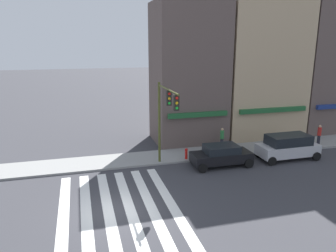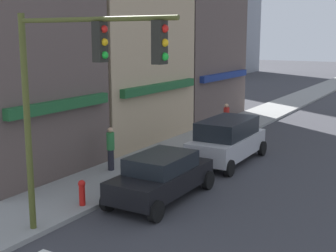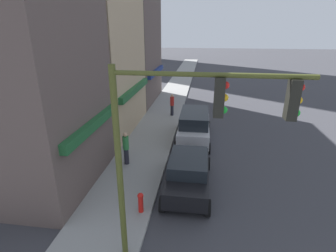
% 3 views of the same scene
% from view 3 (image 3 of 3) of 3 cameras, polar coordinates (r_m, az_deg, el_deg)
% --- Properties ---
extents(storefront_row, '(22.03, 5.30, 15.40)m').
position_cam_3_polar(storefront_row, '(20.01, -14.37, 20.15)').
color(storefront_row, brown).
rests_on(storefront_row, ground_plane).
extents(traffic_signal, '(0.32, 4.80, 6.11)m').
position_cam_3_polar(traffic_signal, '(6.64, 3.26, -1.49)').
color(traffic_signal, '#474C1E').
rests_on(traffic_signal, ground_plane).
extents(sedan_black, '(4.41, 2.02, 1.59)m').
position_cam_3_polar(sedan_black, '(12.04, 4.44, -9.88)').
color(sedan_black, black).
rests_on(sedan_black, ground_plane).
extents(suv_silver, '(4.71, 2.12, 1.94)m').
position_cam_3_polar(suv_silver, '(17.03, 5.73, 0.17)').
color(suv_silver, '#B7B7BC').
rests_on(suv_silver, ground_plane).
extents(pedestrian_red_jacket, '(0.32, 0.32, 1.77)m').
position_cam_3_polar(pedestrian_red_jacket, '(21.48, 0.89, 4.71)').
color(pedestrian_red_jacket, '#23232D').
rests_on(pedestrian_red_jacket, sidewalk_left).
extents(pedestrian_green_top, '(0.32, 0.32, 1.77)m').
position_cam_3_polar(pedestrian_green_top, '(13.87, -9.14, -4.70)').
color(pedestrian_green_top, '#23232D').
rests_on(pedestrian_green_top, sidewalk_left).
extents(fire_hydrant, '(0.24, 0.24, 0.84)m').
position_cam_3_polar(fire_hydrant, '(10.62, -5.97, -16.04)').
color(fire_hydrant, red).
rests_on(fire_hydrant, sidewalk_left).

